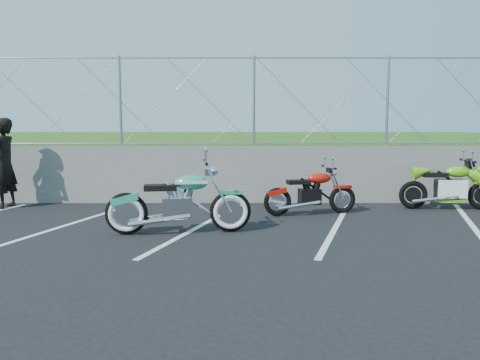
{
  "coord_description": "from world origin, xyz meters",
  "views": [
    {
      "loc": [
        0.67,
        -7.12,
        1.78
      ],
      "look_at": [
        0.68,
        1.3,
        0.78
      ],
      "focal_mm": 35.0,
      "sensor_mm": 36.0,
      "label": 1
    }
  ],
  "objects_px": {
    "naked_orange": "(312,194)",
    "person_standing": "(3,163)",
    "sportbike_green": "(449,188)",
    "cruiser_turquoise": "(181,205)"
  },
  "relations": [
    {
      "from": "naked_orange",
      "to": "sportbike_green",
      "type": "relative_size",
      "value": 0.94
    },
    {
      "from": "sportbike_green",
      "to": "person_standing",
      "type": "xyz_separation_m",
      "value": [
        -9.43,
        0.17,
        0.51
      ]
    },
    {
      "from": "cruiser_turquoise",
      "to": "person_standing",
      "type": "height_order",
      "value": "person_standing"
    },
    {
      "from": "sportbike_green",
      "to": "person_standing",
      "type": "distance_m",
      "value": 9.44
    },
    {
      "from": "cruiser_turquoise",
      "to": "person_standing",
      "type": "distance_m",
      "value": 4.71
    },
    {
      "from": "cruiser_turquoise",
      "to": "person_standing",
      "type": "bearing_deg",
      "value": 143.42
    },
    {
      "from": "naked_orange",
      "to": "person_standing",
      "type": "xyz_separation_m",
      "value": [
        -6.45,
        0.74,
        0.55
      ]
    },
    {
      "from": "naked_orange",
      "to": "sportbike_green",
      "type": "bearing_deg",
      "value": -0.62
    },
    {
      "from": "naked_orange",
      "to": "sportbike_green",
      "type": "distance_m",
      "value": 3.04
    },
    {
      "from": "naked_orange",
      "to": "person_standing",
      "type": "relative_size",
      "value": 0.98
    }
  ]
}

